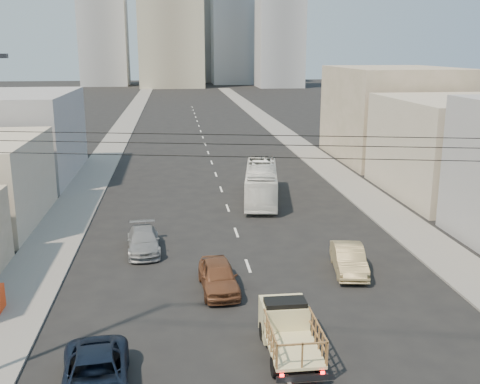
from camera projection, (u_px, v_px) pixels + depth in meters
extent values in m
cube|color=slate|center=(122.00, 130.00, 84.29)|extent=(3.50, 180.00, 0.12)
cube|color=slate|center=(276.00, 128.00, 86.96)|extent=(3.50, 180.00, 0.12)
cube|color=silver|center=(265.00, 314.00, 25.98)|extent=(0.15, 2.00, 0.01)
cube|color=silver|center=(248.00, 266.00, 31.76)|extent=(0.15, 2.00, 0.01)
cube|color=silver|center=(236.00, 232.00, 37.53)|extent=(0.15, 2.00, 0.01)
cube|color=silver|center=(228.00, 208.00, 43.30)|extent=(0.15, 2.00, 0.01)
cube|color=silver|center=(221.00, 189.00, 49.08)|extent=(0.15, 2.00, 0.01)
cube|color=silver|center=(216.00, 174.00, 54.85)|extent=(0.15, 2.00, 0.01)
cube|color=silver|center=(212.00, 162.00, 60.62)|extent=(0.15, 2.00, 0.01)
cube|color=silver|center=(208.00, 153.00, 66.39)|extent=(0.15, 2.00, 0.01)
cube|color=silver|center=(205.00, 144.00, 72.17)|extent=(0.15, 2.00, 0.01)
cube|color=silver|center=(203.00, 137.00, 77.94)|extent=(0.15, 2.00, 0.01)
cube|color=silver|center=(201.00, 131.00, 83.71)|extent=(0.15, 2.00, 0.01)
cube|color=silver|center=(199.00, 126.00, 89.49)|extent=(0.15, 2.00, 0.01)
cube|color=silver|center=(197.00, 121.00, 95.26)|extent=(0.15, 2.00, 0.01)
cube|color=silver|center=(196.00, 117.00, 101.03)|extent=(0.15, 2.00, 0.01)
cube|color=silver|center=(194.00, 113.00, 106.80)|extent=(0.15, 2.00, 0.01)
cube|color=silver|center=(193.00, 110.00, 112.58)|extent=(0.15, 2.00, 0.01)
cube|color=silver|center=(192.00, 107.00, 118.35)|extent=(0.15, 2.00, 0.01)
cube|color=beige|center=(293.00, 348.00, 21.66)|extent=(1.90, 3.00, 0.12)
cube|color=beige|center=(284.00, 318.00, 23.52)|extent=(1.90, 1.60, 1.50)
cube|color=black|center=(285.00, 308.00, 23.13)|extent=(1.70, 0.90, 0.70)
cube|color=#2D2D33|center=(302.00, 378.00, 20.24)|extent=(1.90, 0.12, 0.22)
cube|color=#FF0C0C|center=(282.00, 376.00, 20.12)|extent=(0.15, 0.05, 0.12)
cube|color=#FF0C0C|center=(323.00, 373.00, 20.29)|extent=(0.15, 0.05, 0.12)
cylinder|color=black|center=(263.00, 331.00, 23.66)|extent=(0.25, 0.76, 0.76)
cylinder|color=black|center=(303.00, 329.00, 23.85)|extent=(0.25, 0.76, 0.76)
cylinder|color=black|center=(275.00, 367.00, 20.97)|extent=(0.25, 0.76, 0.76)
cylinder|color=black|center=(319.00, 364.00, 21.16)|extent=(0.25, 0.76, 0.76)
imported|color=black|center=(95.00, 377.00, 19.73)|extent=(2.85, 5.36, 1.43)
imported|color=white|center=(261.00, 183.00, 45.26)|extent=(4.01, 10.59, 2.88)
imported|color=brown|center=(218.00, 276.00, 28.37)|extent=(2.04, 4.55, 1.52)
imported|color=#A08C5D|center=(349.00, 259.00, 30.72)|extent=(2.23, 4.68, 1.48)
imported|color=gray|center=(143.00, 241.00, 33.86)|extent=(2.25, 4.79, 1.35)
cylinder|color=black|center=(302.00, 136.00, 17.43)|extent=(23.01, 5.02, 0.02)
cylinder|color=black|center=(301.00, 145.00, 17.50)|extent=(23.01, 5.02, 0.02)
cylinder|color=black|center=(301.00, 158.00, 17.60)|extent=(23.01, 5.02, 0.02)
cube|color=#B3A690|center=(459.00, 147.00, 46.45)|extent=(11.00, 14.00, 8.00)
cube|color=#9C9172|center=(393.00, 114.00, 61.66)|extent=(12.00, 16.00, 10.00)
cube|color=gray|center=(7.00, 136.00, 52.60)|extent=(12.00, 16.00, 8.00)
cube|color=#92959A|center=(235.00, 25.00, 193.38)|extent=(16.00, 16.00, 40.00)
cube|color=#92959A|center=(104.00, 33.00, 184.31)|extent=(15.00, 15.00, 34.00)
cube|color=gray|center=(198.00, 21.00, 205.95)|extent=(18.00, 18.00, 44.00)
cube|color=#92959A|center=(280.00, 42.00, 176.98)|extent=(14.00, 14.00, 28.00)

